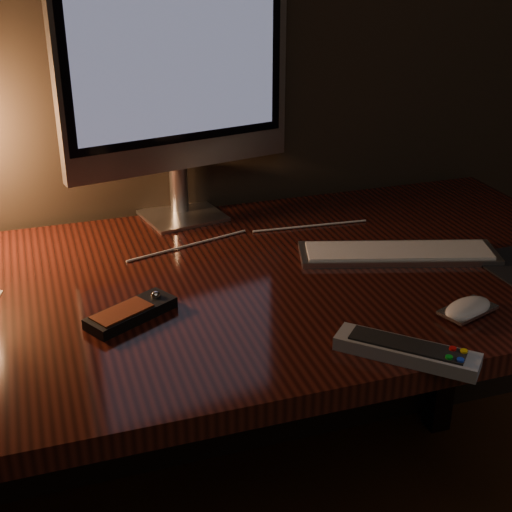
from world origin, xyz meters
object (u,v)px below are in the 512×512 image
object	(u,v)px
desk	(205,325)
mouse	(468,310)
monitor	(177,75)
keyboard	(398,253)
media_remote	(131,312)
tv_remote	(406,351)

from	to	relation	value
desk	mouse	distance (m)	0.51
monitor	keyboard	xyz separation A→B (m)	(0.36, -0.33, -0.31)
monitor	mouse	world-z (taller)	monitor
media_remote	keyboard	bearing A→B (deg)	-20.88
tv_remote	desk	bearing A→B (deg)	161.04
media_remote	desk	bearing A→B (deg)	14.22
monitor	tv_remote	bearing A→B (deg)	-85.51
desk	media_remote	distance (m)	0.26
monitor	media_remote	size ratio (longest dim) A/B	3.26
mouse	tv_remote	distance (m)	0.18
mouse	media_remote	xyz separation A→B (m)	(-0.53, 0.17, 0.00)
monitor	tv_remote	distance (m)	0.75
mouse	tv_remote	size ratio (longest dim) A/B	0.51
desk	tv_remote	size ratio (longest dim) A/B	8.34
keyboard	desk	bearing A→B (deg)	-174.36
desk	tv_remote	world-z (taller)	tv_remote
media_remote	tv_remote	distance (m)	0.45
mouse	tv_remote	world-z (taller)	tv_remote
desk	monitor	distance (m)	0.51
monitor	media_remote	world-z (taller)	monitor
monitor	media_remote	xyz separation A→B (m)	(-0.18, -0.41, -0.30)
media_remote	mouse	bearing A→B (deg)	-46.84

